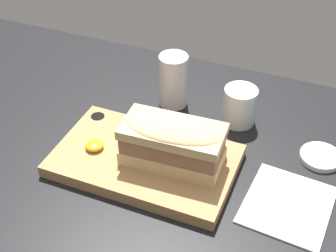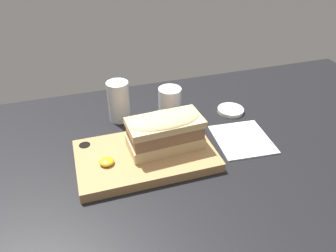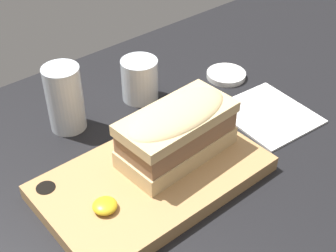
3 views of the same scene
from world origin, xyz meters
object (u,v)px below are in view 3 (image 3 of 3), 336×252
(serving_board, at_px, (153,177))
(water_glass, at_px, (65,102))
(sandwich, at_px, (177,129))
(wine_glass, at_px, (140,82))
(condiment_dish, at_px, (226,75))
(napkin, at_px, (268,114))

(serving_board, distance_m, water_glass, 0.21)
(sandwich, height_order, wine_glass, sandwich)
(sandwich, distance_m, condiment_dish, 0.29)
(water_glass, bearing_deg, sandwich, -68.65)
(serving_board, distance_m, sandwich, 0.08)
(sandwich, xyz_separation_m, wine_glass, (0.07, 0.19, -0.04))
(sandwich, height_order, napkin, sandwich)
(serving_board, xyz_separation_m, water_glass, (-0.02, 0.21, 0.04))
(water_glass, relative_size, condiment_dish, 1.49)
(serving_board, xyz_separation_m, wine_glass, (0.13, 0.20, 0.02))
(sandwich, relative_size, water_glass, 1.56)
(napkin, bearing_deg, water_glass, 145.12)
(water_glass, distance_m, condiment_dish, 0.34)
(sandwich, xyz_separation_m, condiment_dish, (0.25, 0.14, -0.07))
(serving_board, distance_m, condiment_dish, 0.34)
(serving_board, relative_size, napkin, 2.01)
(serving_board, distance_m, napkin, 0.27)
(sandwich, bearing_deg, condiment_dish, 28.31)
(sandwich, distance_m, napkin, 0.23)
(wine_glass, bearing_deg, serving_board, -122.81)
(serving_board, xyz_separation_m, condiment_dish, (0.31, 0.14, -0.01))
(condiment_dish, bearing_deg, napkin, -104.01)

